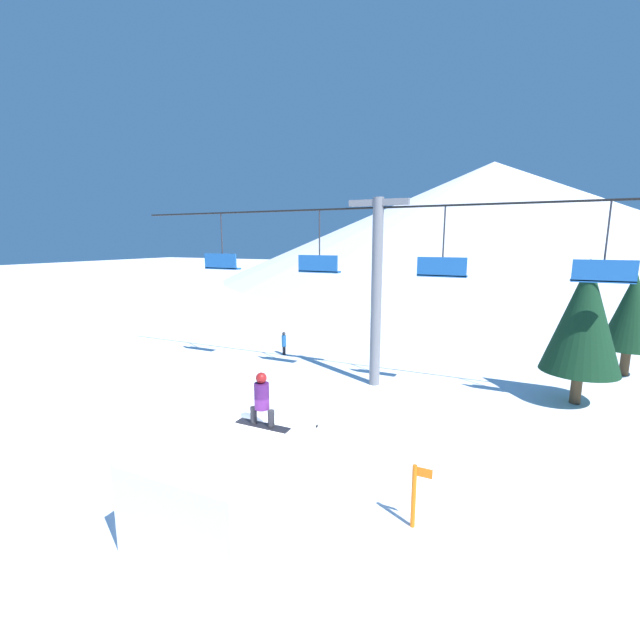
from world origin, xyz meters
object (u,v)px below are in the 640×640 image
snowboarder (262,400)px  snow_ramp (226,483)px  distant_skier (284,342)px  trail_marker (415,494)px  pine_tree_near (584,316)px

snowboarder → snow_ramp: bearing=-105.5°
snowboarder → distant_skier: size_ratio=1.08×
distant_skier → snow_ramp: bearing=-65.0°
snow_ramp → trail_marker: (3.64, 1.55, -0.16)m
trail_marker → snow_ramp: bearing=-156.9°
trail_marker → distant_skier: trail_marker is taller
snowboarder → pine_tree_near: pine_tree_near is taller
snow_ramp → snowboarder: snowboarder is taller
snow_ramp → pine_tree_near: size_ratio=0.61×
snowboarder → trail_marker: bearing=9.1°
pine_tree_near → distant_skier: 13.52m
pine_tree_near → distant_skier: bearing=174.3°
snow_ramp → distant_skier: size_ratio=2.66×
snowboarder → distant_skier: 13.00m
snow_ramp → snowboarder: 1.87m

